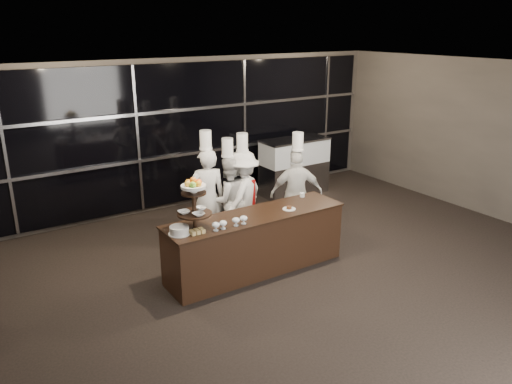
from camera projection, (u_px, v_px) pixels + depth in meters
room at (370, 201)px, 6.24m from camera, size 10.00×10.00×10.00m
window_wall at (194, 133)px, 10.16m from camera, size 8.60×0.10×2.80m
buffet_counter at (256, 242)px, 7.55m from camera, size 2.84×0.74×0.92m
display_stand at (194, 200)px, 6.75m from camera, size 0.48×0.48×0.74m
compotes at (230, 222)px, 6.91m from camera, size 0.56×0.11×0.12m
layer_cake at (179, 230)px, 6.69m from camera, size 0.30×0.30×0.11m
pastry_squares at (197, 232)px, 6.72m from camera, size 0.20×0.13×0.05m
small_plate at (289, 208)px, 7.60m from camera, size 0.20×0.20×0.05m
chef_cup at (302, 195)px, 8.15m from camera, size 0.08×0.08×0.07m
display_case at (294, 164)px, 11.00m from camera, size 1.52×0.66×1.24m
chef_a at (207, 197)px, 8.30m from camera, size 0.71×0.57×2.00m
chef_b at (228, 199)px, 8.48m from camera, size 0.80×0.65×1.83m
chef_c at (243, 195)px, 8.57m from camera, size 1.19×1.04×1.89m
chef_d at (296, 192)px, 8.72m from camera, size 1.00×0.76×1.87m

